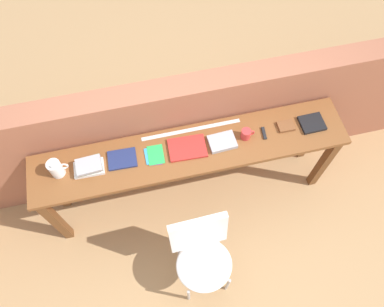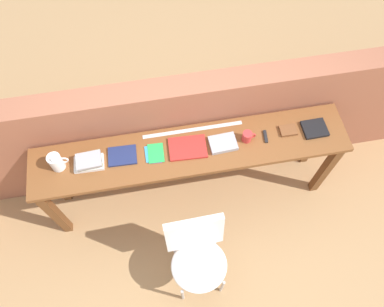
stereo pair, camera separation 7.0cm
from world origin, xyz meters
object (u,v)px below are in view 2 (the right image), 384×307
(pamphlet_pile_colourful, at_px, (155,153))
(mug, at_px, (247,136))
(multitool_folded, at_px, (265,136))
(book_repair_rightmost, at_px, (315,129))
(book_open_centre, at_px, (188,148))
(chair_white_moulded, at_px, (197,254))
(book_stack_leftmost, at_px, (89,162))
(magazine_cycling, at_px, (122,156))
(pitcher_white, at_px, (56,162))
(leather_journal_brown, at_px, (288,130))

(pamphlet_pile_colourful, relative_size, mug, 1.59)
(multitool_folded, height_order, book_repair_rightmost, book_repair_rightmost)
(book_open_centre, bearing_deg, mug, 2.75)
(chair_white_moulded, bearing_deg, book_stack_leftmost, 133.67)
(magazine_cycling, xyz_separation_m, mug, (0.98, -0.02, 0.04))
(pamphlet_pile_colourful, height_order, book_repair_rightmost, book_repair_rightmost)
(chair_white_moulded, xyz_separation_m, book_repair_rightmost, (1.08, 0.73, 0.37))
(chair_white_moulded, bearing_deg, pitcher_white, 141.08)
(pitcher_white, distance_m, pamphlet_pile_colourful, 0.73)
(mug, relative_size, multitool_folded, 1.00)
(chair_white_moulded, xyz_separation_m, magazine_cycling, (-0.45, 0.76, 0.36))
(leather_journal_brown, bearing_deg, pamphlet_pile_colourful, -178.12)
(pitcher_white, bearing_deg, chair_white_moulded, -38.92)
(mug, bearing_deg, pamphlet_pile_colourful, -179.88)
(magazine_cycling, height_order, leather_journal_brown, leather_journal_brown)
(book_repair_rightmost, bearing_deg, magazine_cycling, 178.16)
(magazine_cycling, relative_size, leather_journal_brown, 1.66)
(leather_journal_brown, bearing_deg, magazine_cycling, -179.19)
(chair_white_moulded, bearing_deg, leather_journal_brown, 41.08)
(pitcher_white, bearing_deg, book_repair_rightmost, -0.52)
(chair_white_moulded, relative_size, book_repair_rightmost, 4.69)
(pitcher_white, height_order, multitool_folded, pitcher_white)
(multitool_folded, bearing_deg, mug, 178.22)
(book_stack_leftmost, height_order, pamphlet_pile_colourful, book_stack_leftmost)
(multitool_folded, bearing_deg, book_repair_rightmost, -0.04)
(pamphlet_pile_colourful, bearing_deg, pitcher_white, 178.82)
(magazine_cycling, xyz_separation_m, book_repair_rightmost, (1.53, -0.02, 0.00))
(pamphlet_pile_colourful, height_order, multitool_folded, multitool_folded)
(book_open_centre, bearing_deg, chair_white_moulded, -91.32)
(mug, height_order, multitool_folded, mug)
(chair_white_moulded, height_order, leather_journal_brown, leather_journal_brown)
(book_stack_leftmost, distance_m, book_open_centre, 0.75)
(magazine_cycling, xyz_separation_m, book_open_centre, (0.50, -0.02, 0.00))
(chair_white_moulded, bearing_deg, book_open_centre, 85.88)
(book_stack_leftmost, bearing_deg, pamphlet_pile_colourful, 0.20)
(pitcher_white, bearing_deg, multitool_folded, -0.64)
(pitcher_white, height_order, book_repair_rightmost, pitcher_white)
(book_stack_leftmost, xyz_separation_m, multitool_folded, (1.38, -0.00, -0.03))
(pitcher_white, height_order, book_stack_leftmost, pitcher_white)
(pitcher_white, xyz_separation_m, book_stack_leftmost, (0.23, -0.02, -0.04))
(book_stack_leftmost, height_order, leather_journal_brown, book_stack_leftmost)
(multitool_folded, xyz_separation_m, book_repair_rightmost, (0.40, -0.00, 0.00))
(multitool_folded, bearing_deg, pitcher_white, 179.36)
(pitcher_white, xyz_separation_m, multitool_folded, (1.60, -0.02, -0.07))
(pamphlet_pile_colourful, distance_m, multitool_folded, 0.88)
(mug, bearing_deg, chair_white_moulded, -125.41)
(book_stack_leftmost, distance_m, mug, 1.22)
(chair_white_moulded, xyz_separation_m, mug, (0.52, 0.74, 0.40))
(magazine_cycling, height_order, book_repair_rightmost, book_repair_rightmost)
(multitool_folded, bearing_deg, magazine_cycling, 178.81)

